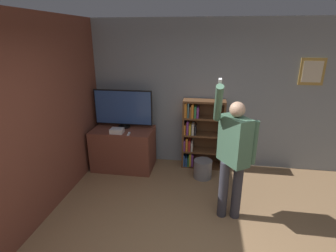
# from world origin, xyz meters

# --- Properties ---
(wall_back) EXTENTS (6.13, 0.09, 2.70)m
(wall_back) POSITION_xyz_m (0.01, 2.74, 1.35)
(wall_back) COLOR gray
(wall_back) RESTS_ON ground_plane
(wall_side_brick) EXTENTS (0.06, 4.31, 2.70)m
(wall_side_brick) POSITION_xyz_m (-2.09, 1.35, 1.35)
(wall_side_brick) COLOR brown
(wall_side_brick) RESTS_ON ground_plane
(tv_ledge) EXTENTS (1.11, 0.66, 0.77)m
(tv_ledge) POSITION_xyz_m (-1.44, 2.29, 0.39)
(tv_ledge) COLOR brown
(tv_ledge) RESTS_ON ground_plane
(television) EXTENTS (1.08, 0.22, 0.71)m
(television) POSITION_xyz_m (-1.44, 2.39, 1.14)
(television) COLOR black
(television) RESTS_ON tv_ledge
(game_console) EXTENTS (0.22, 0.17, 0.08)m
(game_console) POSITION_xyz_m (-1.48, 2.08, 0.81)
(game_console) COLOR white
(game_console) RESTS_ON tv_ledge
(remote_loose) EXTENTS (0.05, 0.14, 0.02)m
(remote_loose) POSITION_xyz_m (-1.25, 2.05, 0.78)
(remote_loose) COLOR white
(remote_loose) RESTS_ON tv_ledge
(bookshelf) EXTENTS (0.76, 0.28, 1.31)m
(bookshelf) POSITION_xyz_m (-0.05, 2.56, 0.66)
(bookshelf) COLOR brown
(bookshelf) RESTS_ON ground_plane
(person) EXTENTS (0.56, 0.55, 1.96)m
(person) POSITION_xyz_m (0.44, 1.11, 1.00)
(person) COLOR #383842
(person) RESTS_ON ground_plane
(waste_bin) EXTENTS (0.32, 0.32, 0.33)m
(waste_bin) POSITION_xyz_m (0.05, 2.12, 0.17)
(waste_bin) COLOR gray
(waste_bin) RESTS_ON ground_plane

